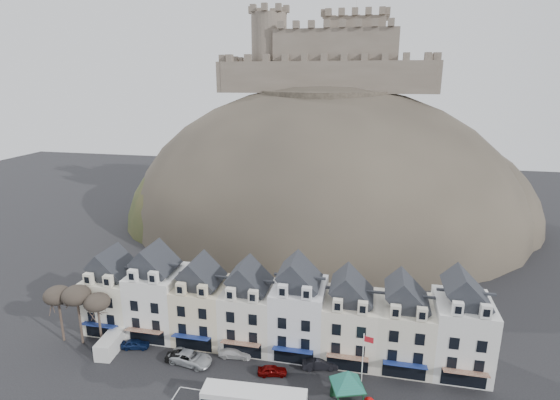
# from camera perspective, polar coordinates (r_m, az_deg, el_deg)

# --- Properties ---
(townhouse_terrace) EXTENTS (54.40, 9.35, 11.80)m
(townhouse_terrace) POSITION_cam_1_polar(r_m,az_deg,el_deg) (60.70, -0.61, -14.09)
(townhouse_terrace) COLOR white
(townhouse_terrace) RESTS_ON ground
(castle_hill) EXTENTS (100.00, 76.00, 68.00)m
(castle_hill) POSITION_cam_1_polar(r_m,az_deg,el_deg) (110.67, 6.05, -3.01)
(castle_hill) COLOR #312D26
(castle_hill) RESTS_ON ground
(castle) EXTENTS (50.20, 22.20, 22.00)m
(castle) POSITION_cam_1_polar(r_m,az_deg,el_deg) (111.99, 6.69, 18.04)
(castle) COLOR #61574A
(castle) RESTS_ON ground
(tree_left_far) EXTENTS (3.61, 3.61, 8.24)m
(tree_left_far) POSITION_cam_1_polar(r_m,az_deg,el_deg) (67.77, -27.07, -11.08)
(tree_left_far) COLOR #3C2F26
(tree_left_far) RESTS_ON ground
(tree_left_mid) EXTENTS (3.78, 3.78, 8.64)m
(tree_left_mid) POSITION_cam_1_polar(r_m,az_deg,el_deg) (65.85, -25.04, -11.27)
(tree_left_mid) COLOR #3C2F26
(tree_left_mid) RESTS_ON ground
(tree_left_near) EXTENTS (3.43, 3.43, 7.84)m
(tree_left_near) POSITION_cam_1_polar(r_m,az_deg,el_deg) (64.48, -22.78, -12.27)
(tree_left_near) COLOR #3C2F26
(tree_left_near) RESTS_ON ground
(bus_shelter) EXTENTS (6.55, 6.55, 4.40)m
(bus_shelter) POSITION_cam_1_polar(r_m,az_deg,el_deg) (52.63, 8.83, -22.03)
(bus_shelter) COLOR #10311B
(bus_shelter) RESTS_ON ground
(flagpole) EXTENTS (1.13, 0.35, 8.01)m
(flagpole) POSITION_cam_1_polar(r_m,az_deg,el_deg) (53.48, 10.83, -19.90)
(flagpole) COLOR silver
(flagpole) RESTS_ON ground
(white_van) EXTENTS (2.57, 5.08, 2.24)m
(white_van) POSITION_cam_1_polar(r_m,az_deg,el_deg) (65.42, -21.28, -17.16)
(white_van) COLOR silver
(white_van) RESTS_ON ground
(car_navy) EXTENTS (3.96, 2.25, 1.27)m
(car_navy) POSITION_cam_1_polar(r_m,az_deg,el_deg) (65.32, -18.38, -17.42)
(car_navy) COLOR #0D1B42
(car_navy) RESTS_ON ground
(car_black) EXTENTS (4.30, 2.06, 1.36)m
(car_black) POSITION_cam_1_polar(r_m,az_deg,el_deg) (61.15, -12.71, -19.40)
(car_black) COLOR black
(car_black) RESTS_ON ground
(car_silver) EXTENTS (5.95, 3.45, 1.58)m
(car_silver) POSITION_cam_1_polar(r_m,az_deg,el_deg) (60.65, -11.62, -19.53)
(car_silver) COLOR #B2B6BA
(car_silver) RESTS_ON ground
(car_white) EXTENTS (4.55, 2.19, 1.28)m
(car_white) POSITION_cam_1_polar(r_m,az_deg,el_deg) (61.02, -5.88, -19.19)
(car_white) COLOR silver
(car_white) RESTS_ON ground
(car_maroon) EXTENTS (3.85, 2.22, 1.23)m
(car_maroon) POSITION_cam_1_polar(r_m,az_deg,el_deg) (57.82, -1.02, -21.36)
(car_maroon) COLOR #5B0505
(car_maroon) RESTS_ON ground
(car_charcoal) EXTENTS (4.73, 2.57, 1.48)m
(car_charcoal) POSITION_cam_1_polar(r_m,az_deg,el_deg) (58.97, 5.23, -20.45)
(car_charcoal) COLOR black
(car_charcoal) RESTS_ON ground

